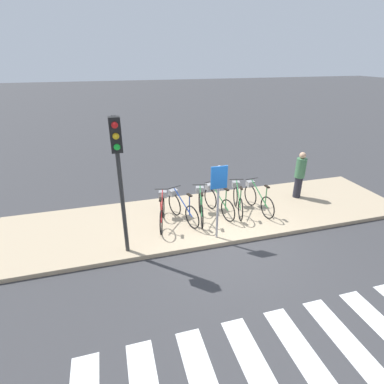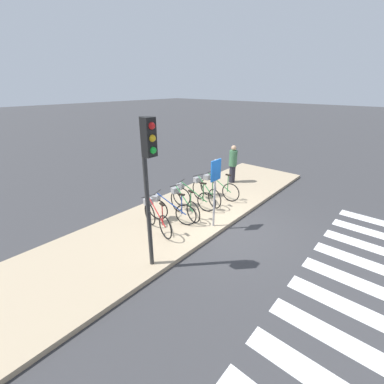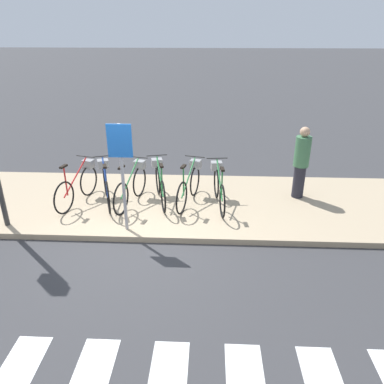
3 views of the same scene
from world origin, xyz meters
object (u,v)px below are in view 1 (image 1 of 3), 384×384
(parked_bicycle_0, at_px, (162,210))
(parked_bicycle_4, at_px, (238,198))
(parked_bicycle_3, at_px, (217,200))
(parked_bicycle_2, at_px, (201,205))
(pedestrian, at_px, (300,174))
(sign_post, at_px, (218,190))
(parked_bicycle_5, at_px, (257,197))
(traffic_light, at_px, (118,160))
(parked_bicycle_1, at_px, (181,207))

(parked_bicycle_0, relative_size, parked_bicycle_4, 1.00)
(parked_bicycle_3, bearing_deg, parked_bicycle_0, -175.14)
(parked_bicycle_2, xyz_separation_m, parked_bicycle_3, (0.59, 0.14, 0.00))
(pedestrian, distance_m, sign_post, 4.02)
(parked_bicycle_5, bearing_deg, parked_bicycle_3, 173.81)
(parked_bicycle_4, bearing_deg, pedestrian, 9.20)
(parked_bicycle_0, xyz_separation_m, parked_bicycle_4, (2.44, 0.11, 0.00))
(traffic_light, bearing_deg, parked_bicycle_0, 47.27)
(pedestrian, height_order, sign_post, sign_post)
(parked_bicycle_3, relative_size, sign_post, 0.78)
(sign_post, bearing_deg, parked_bicycle_5, 33.37)
(parked_bicycle_1, height_order, parked_bicycle_5, same)
(parked_bicycle_2, bearing_deg, traffic_light, -151.96)
(parked_bicycle_1, bearing_deg, traffic_light, -143.50)
(parked_bicycle_0, relative_size, sign_post, 0.78)
(traffic_light, bearing_deg, sign_post, 1.23)
(parked_bicycle_3, distance_m, sign_post, 1.71)
(parked_bicycle_2, xyz_separation_m, sign_post, (0.10, -1.18, 0.97))
(parked_bicycle_2, xyz_separation_m, traffic_light, (-2.31, -1.23, 2.02))
(parked_bicycle_0, bearing_deg, parked_bicycle_5, 0.17)
(parked_bicycle_4, xyz_separation_m, sign_post, (-1.16, -1.28, 0.97))
(parked_bicycle_0, height_order, parked_bicycle_1, same)
(parked_bicycle_3, bearing_deg, parked_bicycle_5, -6.19)
(parked_bicycle_0, height_order, sign_post, sign_post)
(pedestrian, xyz_separation_m, traffic_light, (-6.02, -1.73, 1.61))
(parked_bicycle_1, xyz_separation_m, pedestrian, (4.31, 0.46, 0.41))
(parked_bicycle_1, height_order, traffic_light, traffic_light)
(parked_bicycle_2, bearing_deg, sign_post, -85.29)
(parked_bicycle_3, bearing_deg, parked_bicycle_1, -174.95)
(traffic_light, bearing_deg, pedestrian, 16.02)
(parked_bicycle_1, relative_size, parked_bicycle_4, 0.98)
(parked_bicycle_2, bearing_deg, parked_bicycle_1, 176.38)
(parked_bicycle_5, bearing_deg, parked_bicycle_1, 179.15)
(parked_bicycle_5, distance_m, traffic_light, 4.82)
(parked_bicycle_3, xyz_separation_m, parked_bicycle_5, (1.30, -0.14, 0.00))
(parked_bicycle_2, height_order, parked_bicycle_5, same)
(parked_bicycle_1, distance_m, sign_post, 1.70)
(parked_bicycle_1, bearing_deg, parked_bicycle_2, -3.62)
(parked_bicycle_2, distance_m, parked_bicycle_5, 1.89)
(parked_bicycle_1, xyz_separation_m, parked_bicycle_2, (0.60, -0.04, 0.00))
(traffic_light, xyz_separation_m, sign_post, (2.41, 0.05, -1.05))
(parked_bicycle_4, bearing_deg, sign_post, -132.18)
(parked_bicycle_2, distance_m, parked_bicycle_3, 0.60)
(parked_bicycle_3, xyz_separation_m, sign_post, (-0.49, -1.32, 0.97))
(parked_bicycle_0, relative_size, parked_bicycle_5, 0.98)
(parked_bicycle_1, bearing_deg, pedestrian, 6.11)
(parked_bicycle_5, xyz_separation_m, pedestrian, (1.82, 0.50, 0.41))
(parked_bicycle_3, height_order, pedestrian, pedestrian)
(parked_bicycle_5, xyz_separation_m, sign_post, (-1.79, -1.18, 0.97))
(traffic_light, distance_m, sign_post, 2.62)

